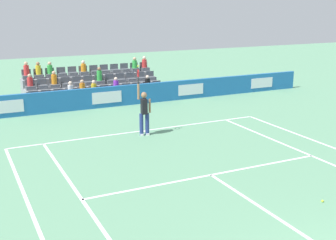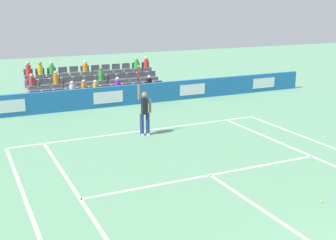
{
  "view_description": "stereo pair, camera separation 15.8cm",
  "coord_description": "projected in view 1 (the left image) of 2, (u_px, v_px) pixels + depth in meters",
  "views": [
    {
      "loc": [
        6.86,
        4.66,
        5.22
      ],
      "look_at": [
        0.1,
        -9.29,
        1.1
      ],
      "focal_mm": 47.43,
      "sensor_mm": 36.0,
      "label": 1
    },
    {
      "loc": [
        6.71,
        4.73,
        5.22
      ],
      "look_at": [
        0.1,
        -9.29,
        1.1
      ],
      "focal_mm": 47.43,
      "sensor_mm": 36.0,
      "label": 2
    }
  ],
  "objects": [
    {
      "name": "stadium_stand",
      "position": [
        93.0,
        89.0,
        24.71
      ],
      "size": [
        7.44,
        2.85,
        2.18
      ],
      "color": "gray",
      "rests_on": "ground"
    },
    {
      "name": "line_singles_sideline_right",
      "position": [
        321.0,
        160.0,
        15.19
      ],
      "size": [
        0.1,
        11.89,
        0.01
      ],
      "primitive_type": "cube",
      "color": "white",
      "rests_on": "ground"
    },
    {
      "name": "line_centre_mark",
      "position": [
        144.0,
        131.0,
        18.54
      ],
      "size": [
        0.1,
        0.2,
        0.01
      ],
      "primitive_type": "cube",
      "color": "white",
      "rests_on": "ground"
    },
    {
      "name": "line_doubles_sideline_left",
      "position": [
        33.0,
        217.0,
        11.14
      ],
      "size": [
        0.1,
        11.89,
        0.01
      ],
      "primitive_type": "cube",
      "color": "white",
      "rests_on": "ground"
    },
    {
      "name": "sponsor_barrier",
      "position": [
        106.0,
        97.0,
        22.72
      ],
      "size": [
        24.43,
        0.22,
        1.06
      ],
      "color": "#1E66AD",
      "rests_on": "ground"
    },
    {
      "name": "line_singles_sideline_left",
      "position": [
        87.0,
        206.0,
        11.72
      ],
      "size": [
        0.1,
        11.89,
        0.01
      ],
      "primitive_type": "cube",
      "color": "white",
      "rests_on": "ground"
    },
    {
      "name": "loose_tennis_ball",
      "position": [
        323.0,
        201.0,
        11.96
      ],
      "size": [
        0.07,
        0.07,
        0.07
      ],
      "primitive_type": "sphere",
      "color": "#D1E533",
      "rests_on": "ground"
    },
    {
      "name": "line_baseline",
      "position": [
        143.0,
        131.0,
        18.62
      ],
      "size": [
        10.97,
        0.1,
        0.01
      ],
      "primitive_type": "cube",
      "color": "white",
      "rests_on": "ground"
    },
    {
      "name": "line_service",
      "position": [
        211.0,
        175.0,
        13.85
      ],
      "size": [
        8.23,
        0.1,
        0.01
      ],
      "primitive_type": "cube",
      "color": "white",
      "rests_on": "ground"
    },
    {
      "name": "tennis_player",
      "position": [
        144.0,
        111.0,
        17.77
      ],
      "size": [
        0.51,
        0.39,
        2.85
      ],
      "color": "navy",
      "rests_on": "ground"
    },
    {
      "name": "line_centre_service",
      "position": [
        278.0,
        218.0,
        11.06
      ],
      "size": [
        0.1,
        6.4,
        0.01
      ],
      "primitive_type": "cube",
      "color": "white",
      "rests_on": "ground"
    }
  ]
}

